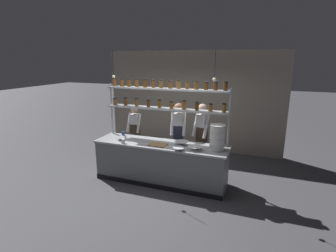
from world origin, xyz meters
TOP-DOWN VIEW (x-y plane):
  - ground_plane at (0.00, 0.00)m, footprint 40.00×40.00m
  - back_wall at (0.00, 2.53)m, footprint 5.41×0.12m
  - prep_counter at (0.00, -0.00)m, footprint 3.01×0.76m
  - spice_shelf_unit at (0.00, 0.33)m, footprint 2.90×0.28m
  - chef_left at (-1.05, 0.81)m, footprint 0.36×0.28m
  - chef_center at (0.20, 0.65)m, footprint 0.40×0.33m
  - chef_right at (0.78, 0.66)m, footprint 0.42×0.35m
  - container_stack at (1.25, 0.01)m, footprint 0.32×0.32m
  - cutting_board at (-0.01, -0.14)m, footprint 0.40×0.26m
  - prep_bowl_near_left at (0.47, 0.06)m, footprint 0.30×0.30m
  - prep_bowl_center_front at (-0.95, -0.07)m, footprint 0.23×0.23m
  - prep_bowl_center_back at (0.52, -0.30)m, footprint 0.24×0.24m
  - prep_bowl_near_right at (0.84, -0.15)m, footprint 0.30×0.30m
  - serving_cup_front at (-0.78, -0.29)m, footprint 0.08×0.08m
  - serving_cup_by_board at (-1.09, 0.27)m, footprint 0.07×0.07m
  - pendant_light_row at (0.01, 0.00)m, footprint 2.32×0.07m

SIDE VIEW (x-z plane):
  - ground_plane at x=0.00m, z-range 0.00..0.00m
  - prep_counter at x=0.00m, z-range 0.00..0.92m
  - chef_left at x=-1.05m, z-range 0.11..1.67m
  - cutting_board at x=-0.01m, z-range 0.92..0.94m
  - prep_bowl_center_front at x=-0.95m, z-range 0.92..0.98m
  - prep_bowl_center_back at x=0.52m, z-range 0.92..0.98m
  - prep_bowl_near_right at x=0.84m, z-range 0.92..1.00m
  - prep_bowl_near_left at x=0.47m, z-range 0.92..1.00m
  - serving_cup_by_board at x=-1.09m, z-range 0.92..1.02m
  - serving_cup_front at x=-0.78m, z-range 0.92..1.02m
  - chef_center at x=0.20m, z-range 0.14..1.87m
  - chef_right at x=0.78m, z-range 0.14..1.89m
  - container_stack at x=1.25m, z-range 0.92..1.46m
  - back_wall at x=0.00m, z-range 0.00..2.98m
  - spice_shelf_unit at x=0.00m, z-range 0.70..3.00m
  - pendant_light_row at x=0.01m, z-range 2.07..2.69m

